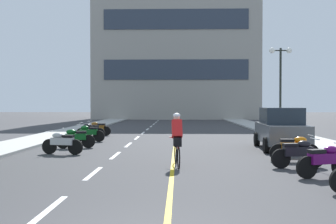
% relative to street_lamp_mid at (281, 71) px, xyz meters
% --- Properties ---
extents(ground_plane, '(140.00, 140.00, 0.00)m').
position_rel_street_lamp_mid_xyz_m(ground_plane, '(-7.01, 0.16, -4.10)').
color(ground_plane, '#38383A').
extents(curb_left, '(2.40, 72.00, 0.12)m').
position_rel_street_lamp_mid_xyz_m(curb_left, '(-14.21, 3.16, -4.04)').
color(curb_left, '#A8A8A3').
rests_on(curb_left, ground).
extents(curb_right, '(2.40, 72.00, 0.12)m').
position_rel_street_lamp_mid_xyz_m(curb_right, '(0.19, 3.16, -4.04)').
color(curb_right, '#A8A8A3').
rests_on(curb_right, ground).
extents(lane_dash_0, '(0.14, 2.20, 0.01)m').
position_rel_street_lamp_mid_xyz_m(lane_dash_0, '(-9.01, -18.84, -4.10)').
color(lane_dash_0, silver).
rests_on(lane_dash_0, ground).
extents(lane_dash_1, '(0.14, 2.20, 0.01)m').
position_rel_street_lamp_mid_xyz_m(lane_dash_1, '(-9.01, -14.84, -4.10)').
color(lane_dash_1, silver).
rests_on(lane_dash_1, ground).
extents(lane_dash_2, '(0.14, 2.20, 0.01)m').
position_rel_street_lamp_mid_xyz_m(lane_dash_2, '(-9.01, -10.84, -4.10)').
color(lane_dash_2, silver).
rests_on(lane_dash_2, ground).
extents(lane_dash_3, '(0.14, 2.20, 0.01)m').
position_rel_street_lamp_mid_xyz_m(lane_dash_3, '(-9.01, -6.84, -4.10)').
color(lane_dash_3, silver).
rests_on(lane_dash_3, ground).
extents(lane_dash_4, '(0.14, 2.20, 0.01)m').
position_rel_street_lamp_mid_xyz_m(lane_dash_4, '(-9.01, -2.84, -4.10)').
color(lane_dash_4, silver).
rests_on(lane_dash_4, ground).
extents(lane_dash_5, '(0.14, 2.20, 0.01)m').
position_rel_street_lamp_mid_xyz_m(lane_dash_5, '(-9.01, 1.16, -4.10)').
color(lane_dash_5, silver).
rests_on(lane_dash_5, ground).
extents(lane_dash_6, '(0.14, 2.20, 0.01)m').
position_rel_street_lamp_mid_xyz_m(lane_dash_6, '(-9.01, 5.16, -4.10)').
color(lane_dash_6, silver).
rests_on(lane_dash_6, ground).
extents(lane_dash_7, '(0.14, 2.20, 0.01)m').
position_rel_street_lamp_mid_xyz_m(lane_dash_7, '(-9.01, 9.16, -4.10)').
color(lane_dash_7, silver).
rests_on(lane_dash_7, ground).
extents(lane_dash_8, '(0.14, 2.20, 0.01)m').
position_rel_street_lamp_mid_xyz_m(lane_dash_8, '(-9.01, 13.16, -4.10)').
color(lane_dash_8, silver).
rests_on(lane_dash_8, ground).
extents(lane_dash_9, '(0.14, 2.20, 0.01)m').
position_rel_street_lamp_mid_xyz_m(lane_dash_9, '(-9.01, 17.16, -4.10)').
color(lane_dash_9, silver).
rests_on(lane_dash_9, ground).
extents(lane_dash_10, '(0.14, 2.20, 0.01)m').
position_rel_street_lamp_mid_xyz_m(lane_dash_10, '(-9.01, 21.16, -4.10)').
color(lane_dash_10, silver).
rests_on(lane_dash_10, ground).
extents(lane_dash_11, '(0.14, 2.20, 0.01)m').
position_rel_street_lamp_mid_xyz_m(lane_dash_11, '(-9.01, 25.16, -4.10)').
color(lane_dash_11, silver).
rests_on(lane_dash_11, ground).
extents(centre_line_yellow, '(0.12, 66.00, 0.01)m').
position_rel_street_lamp_mid_xyz_m(centre_line_yellow, '(-6.76, 3.16, -4.10)').
color(centre_line_yellow, gold).
rests_on(centre_line_yellow, ground).
extents(office_building, '(21.44, 9.28, 20.87)m').
position_rel_street_lamp_mid_xyz_m(office_building, '(-6.93, 28.74, 6.33)').
color(office_building, '#9E998E').
rests_on(office_building, ground).
extents(street_lamp_mid, '(1.46, 0.36, 5.49)m').
position_rel_street_lamp_mid_xyz_m(street_lamp_mid, '(0.00, 0.00, 0.00)').
color(street_lamp_mid, black).
rests_on(street_lamp_mid, curb_right).
extents(parked_car_near, '(2.10, 4.28, 1.82)m').
position_rel_street_lamp_mid_xyz_m(parked_car_near, '(-2.11, -8.61, -3.18)').
color(parked_car_near, black).
rests_on(parked_car_near, ground).
extents(motorcycle_1, '(1.65, 0.77, 0.92)m').
position_rel_street_lamp_mid_xyz_m(motorcycle_1, '(-2.64, -15.37, -3.63)').
color(motorcycle_1, black).
rests_on(motorcycle_1, ground).
extents(motorcycle_2, '(1.70, 0.60, 0.92)m').
position_rel_street_lamp_mid_xyz_m(motorcycle_2, '(-2.88, -13.75, -3.63)').
color(motorcycle_2, black).
rests_on(motorcycle_2, ground).
extents(motorcycle_3, '(1.70, 0.60, 0.92)m').
position_rel_street_lamp_mid_xyz_m(motorcycle_3, '(-2.56, -12.26, -3.63)').
color(motorcycle_3, black).
rests_on(motorcycle_3, ground).
extents(motorcycle_4, '(1.69, 0.62, 0.92)m').
position_rel_street_lamp_mid_xyz_m(motorcycle_4, '(-11.15, -10.60, -3.63)').
color(motorcycle_4, black).
rests_on(motorcycle_4, ground).
extents(motorcycle_5, '(1.69, 0.63, 0.92)m').
position_rel_street_lamp_mid_xyz_m(motorcycle_5, '(-11.17, -8.44, -3.63)').
color(motorcycle_5, black).
rests_on(motorcycle_5, ground).
extents(motorcycle_6, '(1.70, 0.60, 0.92)m').
position_rel_street_lamp_mid_xyz_m(motorcycle_6, '(-11.29, -5.34, -3.63)').
color(motorcycle_6, black).
rests_on(motorcycle_6, ground).
extents(motorcycle_7, '(1.70, 0.60, 0.92)m').
position_rel_street_lamp_mid_xyz_m(motorcycle_7, '(-11.64, -3.29, -3.63)').
color(motorcycle_7, black).
rests_on(motorcycle_7, ground).
extents(motorcycle_8, '(1.69, 0.62, 0.92)m').
position_rel_street_lamp_mid_xyz_m(motorcycle_8, '(-11.63, -1.25, -3.63)').
color(motorcycle_8, black).
rests_on(motorcycle_8, ground).
extents(cyclist_rider, '(0.43, 1.77, 1.71)m').
position_rel_street_lamp_mid_xyz_m(cyclist_rider, '(-6.62, -13.48, -3.21)').
color(cyclist_rider, black).
rests_on(cyclist_rider, ground).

